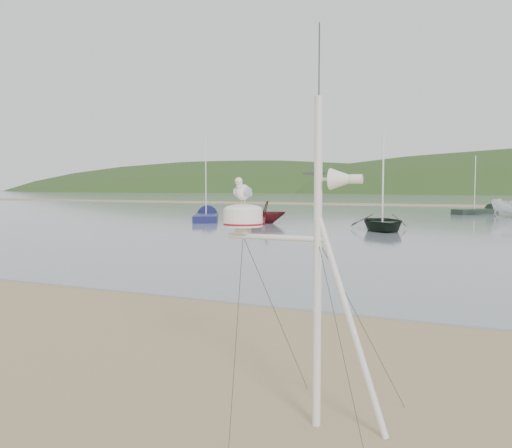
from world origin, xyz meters
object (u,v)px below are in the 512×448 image
at_px(mast_rig, 311,332).
at_px(sailboat_blue_near, 207,216).
at_px(sailboat_dark_mid, 485,211).
at_px(boat_dark, 383,190).
at_px(boat_red, 265,202).

height_order(mast_rig, sailboat_blue_near, sailboat_blue_near).
bearing_deg(sailboat_dark_mid, sailboat_blue_near, -136.55).
xyz_separation_m(boat_dark, sailboat_blue_near, (-14.66, 4.81, -2.12)).
bearing_deg(sailboat_dark_mid, boat_dark, -101.84).
bearing_deg(sailboat_dark_mid, mast_rig, -90.29).
relative_size(mast_rig, boat_red, 1.48).
distance_m(mast_rig, sailboat_blue_near, 36.81).
distance_m(mast_rig, boat_dark, 26.96).
bearing_deg(sailboat_dark_mid, boat_red, -123.94).
height_order(boat_dark, boat_red, boat_dark).
distance_m(boat_red, sailboat_blue_near, 6.22).
relative_size(boat_red, sailboat_dark_mid, 0.50).
relative_size(mast_rig, sailboat_dark_mid, 0.75).
bearing_deg(boat_red, mast_rig, -5.97).
height_order(mast_rig, boat_dark, boat_dark).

